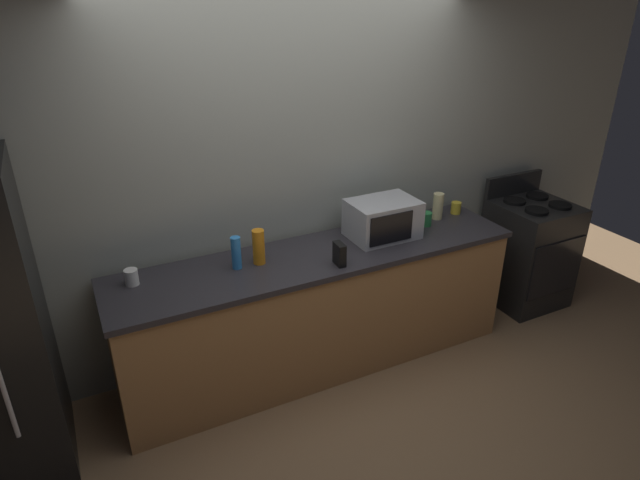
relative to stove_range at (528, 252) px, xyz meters
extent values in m
plane|color=#93704C|center=(-2.00, -0.40, -0.46)|extent=(8.00, 8.00, 0.00)
cube|color=#9EA399|center=(-2.00, 0.41, 0.89)|extent=(6.40, 0.10, 2.70)
cube|color=#B27F4C|center=(-2.00, 0.00, -0.03)|extent=(2.80, 0.60, 0.86)
cube|color=#2D2B30|center=(-2.00, 0.00, 0.42)|extent=(2.84, 0.64, 0.04)
cube|color=black|center=(0.00, 0.00, -0.01)|extent=(0.60, 0.60, 0.90)
cube|color=black|center=(0.00, -0.30, -0.01)|extent=(0.55, 0.02, 0.48)
cube|color=black|center=(0.00, 0.28, 0.53)|extent=(0.60, 0.04, 0.18)
cylinder|color=black|center=(-0.13, -0.12, 0.45)|extent=(0.18, 0.18, 0.02)
cylinder|color=black|center=(0.13, -0.12, 0.45)|extent=(0.18, 0.18, 0.02)
cylinder|color=black|center=(-0.13, 0.12, 0.45)|extent=(0.18, 0.18, 0.02)
cylinder|color=black|center=(0.13, 0.12, 0.45)|extent=(0.18, 0.18, 0.02)
cube|color=#B7BABF|center=(-1.48, 0.05, 0.57)|extent=(0.48, 0.34, 0.27)
cube|color=black|center=(-1.52, -0.12, 0.57)|extent=(0.34, 0.01, 0.21)
cube|color=black|center=(-1.96, -0.20, 0.51)|extent=(0.06, 0.11, 0.15)
cylinder|color=beige|center=(-0.92, 0.13, 0.54)|extent=(0.08, 0.08, 0.20)
cylinder|color=orange|center=(-2.41, 0.05, 0.56)|extent=(0.08, 0.08, 0.23)
cylinder|color=#338CE5|center=(-2.57, 0.05, 0.55)|extent=(0.06, 0.06, 0.22)
cylinder|color=#2D8C47|center=(-1.08, 0.07, 0.49)|extent=(0.09, 0.09, 0.10)
cylinder|color=yellow|center=(-0.72, 0.15, 0.49)|extent=(0.08, 0.08, 0.09)
cylinder|color=white|center=(-3.20, 0.14, 0.49)|extent=(0.08, 0.08, 0.10)
camera|label=1|loc=(-3.45, -2.90, 2.08)|focal=30.28mm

